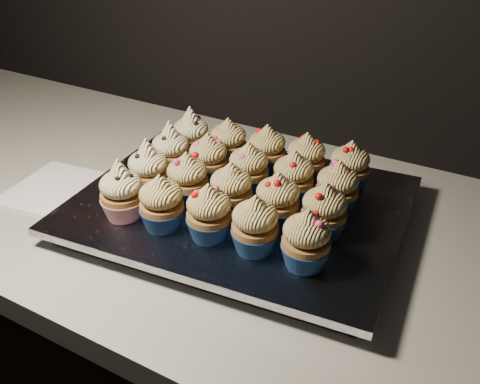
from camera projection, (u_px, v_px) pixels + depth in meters
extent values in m
cube|color=beige|center=(362.00, 261.00, 0.77)|extent=(2.44, 0.64, 0.04)
cube|color=white|center=(60.00, 190.00, 0.90)|extent=(0.17, 0.17, 0.00)
cube|color=black|center=(240.00, 214.00, 0.82)|extent=(0.48, 0.38, 0.02)
cube|color=silver|center=(240.00, 204.00, 0.82)|extent=(0.52, 0.42, 0.01)
cone|color=red|center=(124.00, 207.00, 0.77)|extent=(0.06, 0.06, 0.03)
ellipsoid|color=#F9E8AF|center=(121.00, 184.00, 0.75)|extent=(0.06, 0.06, 0.04)
cone|color=#F9E8AF|center=(118.00, 167.00, 0.74)|extent=(0.03, 0.03, 0.03)
cone|color=navy|center=(163.00, 218.00, 0.75)|extent=(0.06, 0.06, 0.03)
ellipsoid|color=#DEBF70|center=(161.00, 194.00, 0.73)|extent=(0.06, 0.06, 0.04)
cone|color=#DEBF70|center=(159.00, 180.00, 0.71)|extent=(0.03, 0.03, 0.02)
cone|color=navy|center=(210.00, 228.00, 0.73)|extent=(0.06, 0.06, 0.03)
ellipsoid|color=#DEBF70|center=(209.00, 204.00, 0.71)|extent=(0.06, 0.06, 0.04)
cone|color=#DEBF70|center=(208.00, 189.00, 0.69)|extent=(0.03, 0.03, 0.02)
cone|color=navy|center=(255.00, 240.00, 0.70)|extent=(0.06, 0.06, 0.03)
ellipsoid|color=#DEBF70|center=(255.00, 216.00, 0.68)|extent=(0.06, 0.06, 0.04)
cone|color=#DEBF70|center=(255.00, 201.00, 0.67)|extent=(0.03, 0.03, 0.02)
cone|color=navy|center=(305.00, 255.00, 0.67)|extent=(0.06, 0.06, 0.03)
ellipsoid|color=#DEBF70|center=(307.00, 230.00, 0.65)|extent=(0.06, 0.06, 0.04)
cone|color=#DEBF70|center=(308.00, 215.00, 0.64)|extent=(0.03, 0.03, 0.02)
cone|color=red|center=(150.00, 185.00, 0.82)|extent=(0.06, 0.06, 0.03)
ellipsoid|color=#F9E8AF|center=(148.00, 163.00, 0.81)|extent=(0.06, 0.06, 0.04)
cone|color=#F9E8AF|center=(146.00, 146.00, 0.79)|extent=(0.03, 0.03, 0.03)
cone|color=navy|center=(188.00, 193.00, 0.80)|extent=(0.06, 0.06, 0.03)
ellipsoid|color=#DEBF70|center=(187.00, 171.00, 0.78)|extent=(0.06, 0.06, 0.04)
cone|color=#DEBF70|center=(186.00, 157.00, 0.77)|extent=(0.03, 0.03, 0.02)
cone|color=navy|center=(231.00, 204.00, 0.78)|extent=(0.06, 0.06, 0.03)
ellipsoid|color=#DEBF70|center=(231.00, 181.00, 0.76)|extent=(0.06, 0.06, 0.04)
cone|color=#DEBF70|center=(231.00, 167.00, 0.75)|extent=(0.03, 0.03, 0.02)
cone|color=navy|center=(277.00, 215.00, 0.75)|extent=(0.06, 0.06, 0.03)
ellipsoid|color=#DEBF70|center=(278.00, 192.00, 0.73)|extent=(0.06, 0.06, 0.04)
cone|color=#DEBF70|center=(279.00, 177.00, 0.72)|extent=(0.03, 0.03, 0.02)
cone|color=navy|center=(323.00, 226.00, 0.73)|extent=(0.06, 0.06, 0.03)
ellipsoid|color=#DEBF70|center=(325.00, 203.00, 0.71)|extent=(0.06, 0.06, 0.04)
cone|color=#DEBF70|center=(326.00, 188.00, 0.70)|extent=(0.03, 0.03, 0.02)
cone|color=red|center=(172.00, 165.00, 0.88)|extent=(0.06, 0.06, 0.03)
ellipsoid|color=#F9E8AF|center=(170.00, 144.00, 0.86)|extent=(0.06, 0.06, 0.04)
cone|color=#F9E8AF|center=(169.00, 128.00, 0.85)|extent=(0.03, 0.03, 0.03)
cone|color=navy|center=(209.00, 172.00, 0.86)|extent=(0.06, 0.06, 0.03)
ellipsoid|color=#DEBF70|center=(208.00, 151.00, 0.84)|extent=(0.06, 0.06, 0.04)
cone|color=#DEBF70|center=(208.00, 138.00, 0.83)|extent=(0.03, 0.03, 0.02)
cone|color=navy|center=(248.00, 182.00, 0.83)|extent=(0.06, 0.06, 0.03)
ellipsoid|color=#DEBF70|center=(249.00, 161.00, 0.81)|extent=(0.06, 0.06, 0.04)
cone|color=#DEBF70|center=(249.00, 147.00, 0.80)|extent=(0.03, 0.03, 0.02)
cone|color=navy|center=(293.00, 191.00, 0.81)|extent=(0.06, 0.06, 0.03)
ellipsoid|color=#DEBF70|center=(294.00, 169.00, 0.79)|extent=(0.06, 0.06, 0.04)
cone|color=#DEBF70|center=(295.00, 155.00, 0.78)|extent=(0.03, 0.03, 0.02)
cone|color=navy|center=(336.00, 202.00, 0.78)|extent=(0.06, 0.06, 0.03)
ellipsoid|color=#DEBF70|center=(338.00, 180.00, 0.76)|extent=(0.06, 0.06, 0.04)
cone|color=#DEBF70|center=(340.00, 165.00, 0.75)|extent=(0.03, 0.03, 0.02)
cone|color=red|center=(192.00, 149.00, 0.93)|extent=(0.06, 0.06, 0.03)
ellipsoid|color=#F9E8AF|center=(191.00, 129.00, 0.91)|extent=(0.06, 0.06, 0.04)
cone|color=#F9E8AF|center=(190.00, 113.00, 0.90)|extent=(0.03, 0.03, 0.03)
cone|color=navy|center=(228.00, 156.00, 0.91)|extent=(0.06, 0.06, 0.03)
ellipsoid|color=#DEBF70|center=(228.00, 135.00, 0.89)|extent=(0.06, 0.06, 0.04)
cone|color=#DEBF70|center=(228.00, 122.00, 0.88)|extent=(0.03, 0.03, 0.02)
cone|color=navy|center=(267.00, 163.00, 0.89)|extent=(0.06, 0.06, 0.03)
ellipsoid|color=#DEBF70|center=(267.00, 142.00, 0.87)|extent=(0.06, 0.06, 0.04)
cone|color=#DEBF70|center=(268.00, 129.00, 0.86)|extent=(0.03, 0.03, 0.02)
cone|color=navy|center=(305.00, 172.00, 0.86)|extent=(0.06, 0.06, 0.03)
ellipsoid|color=#DEBF70|center=(306.00, 150.00, 0.84)|extent=(0.06, 0.06, 0.04)
cone|color=#DEBF70|center=(307.00, 137.00, 0.83)|extent=(0.03, 0.03, 0.02)
cone|color=navy|center=(348.00, 180.00, 0.84)|extent=(0.06, 0.06, 0.03)
ellipsoid|color=#DEBF70|center=(350.00, 159.00, 0.82)|extent=(0.06, 0.06, 0.04)
cone|color=#DEBF70|center=(352.00, 145.00, 0.80)|extent=(0.03, 0.03, 0.02)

